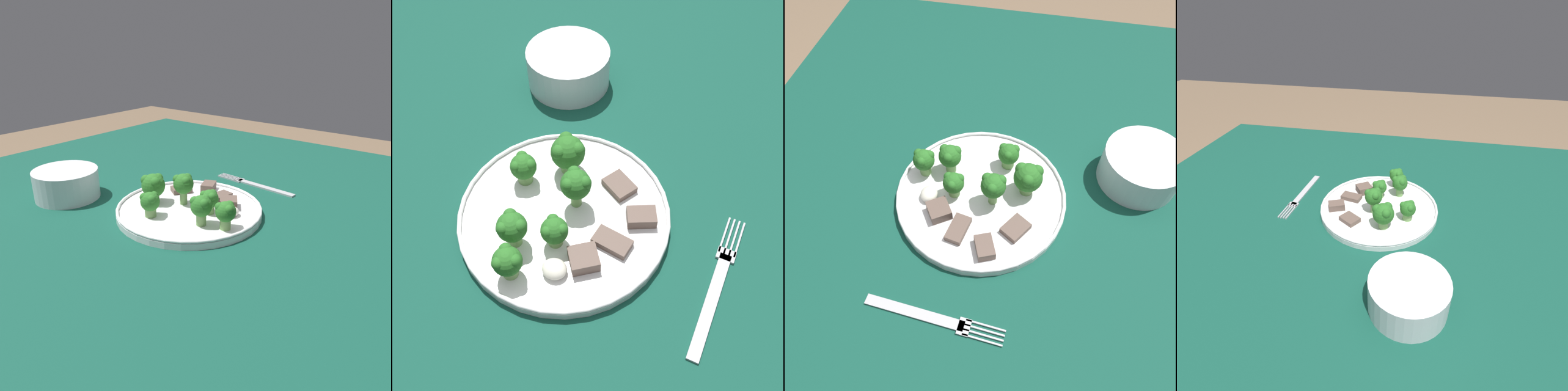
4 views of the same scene
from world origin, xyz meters
TOP-DOWN VIEW (x-y plane):
  - table at (0.00, 0.00)m, footprint 1.27×1.15m
  - dinner_plate at (-0.03, -0.10)m, footprint 0.29×0.29m
  - fork at (0.18, -0.12)m, footprint 0.03×0.21m
  - cream_bowl at (-0.13, 0.16)m, footprint 0.14×0.14m
  - broccoli_floret_near_rim_left at (-0.06, -0.02)m, footprint 0.05×0.05m
  - broccoli_floret_center_left at (-0.02, -0.08)m, footprint 0.04×0.04m
  - broccoli_floret_back_left at (-0.11, -0.06)m, footprint 0.04×0.04m
  - broccoli_floret_front_left at (-0.03, -0.14)m, footprint 0.04×0.04m
  - broccoli_floret_center_back at (-0.08, -0.16)m, footprint 0.04×0.04m
  - broccoli_floret_mid_cluster at (-0.06, -0.20)m, footprint 0.04×0.04m
  - meat_slice_front_slice at (0.07, -0.07)m, footprint 0.05×0.04m
  - meat_slice_middle_slice at (0.02, -0.16)m, footprint 0.05×0.05m
  - meat_slice_rear_slice at (0.02, -0.03)m, footprint 0.05×0.05m
  - meat_slice_edge_slice at (0.04, -0.12)m, footprint 0.05×0.04m
  - sauce_dollop at (-0.01, -0.18)m, footprint 0.03×0.03m

SIDE VIEW (x-z plane):
  - table at x=0.00m, z-range 0.29..1.04m
  - fork at x=0.18m, z-range 0.75..0.76m
  - dinner_plate at x=-0.03m, z-range 0.75..0.77m
  - meat_slice_edge_slice at x=0.04m, z-range 0.77..0.78m
  - meat_slice_rear_slice at x=0.02m, z-range 0.77..0.78m
  - meat_slice_front_slice at x=0.07m, z-range 0.77..0.78m
  - sauce_dollop at x=-0.01m, z-range 0.77..0.78m
  - meat_slice_middle_slice at x=0.02m, z-range 0.77..0.78m
  - cream_bowl at x=-0.13m, z-range 0.75..0.81m
  - broccoli_floret_front_left at x=-0.03m, z-range 0.77..0.82m
  - broccoli_floret_back_left at x=-0.11m, z-range 0.77..0.82m
  - broccoli_floret_mid_cluster at x=-0.06m, z-range 0.77..0.82m
  - broccoli_floret_center_back at x=-0.08m, z-range 0.77..0.83m
  - broccoli_floret_near_rim_left at x=-0.06m, z-range 0.77..0.83m
  - broccoli_floret_center_left at x=-0.02m, z-range 0.78..0.84m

